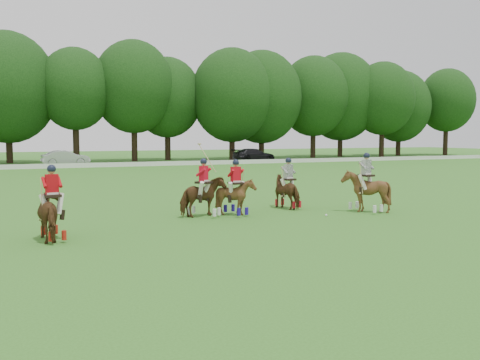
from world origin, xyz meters
name	(u,v)px	position (x,y,z in m)	size (l,w,h in m)	color
ground	(257,237)	(0.00, 0.00, 0.00)	(180.00, 180.00, 0.00)	#32681D
tree_line	(78,89)	(0.26, 48.05, 8.23)	(117.98, 14.32, 14.75)	black
boundary_rail	(89,165)	(0.00, 38.00, 0.22)	(120.00, 0.10, 0.44)	white
car_mid	(65,158)	(-1.74, 42.50, 0.78)	(1.64, 4.71, 1.55)	#ABABB1
car_right	(254,155)	(19.57, 42.50, 0.76)	(2.12, 5.22, 1.51)	black
polo_red_a	(53,213)	(-5.85, 1.98, 0.81)	(1.18, 1.93, 2.27)	#4B2C14
polo_red_b	(204,196)	(-0.17, 4.49, 0.80)	(2.01, 1.98, 2.79)	#4B2C14
polo_red_c	(236,196)	(1.11, 4.35, 0.78)	(1.33, 1.46, 2.19)	#4B2C14
polo_stripe_a	(288,190)	(3.95, 5.29, 0.77)	(1.20, 1.86, 2.17)	#4B2C14
polo_stripe_b	(366,191)	(6.31, 3.03, 0.89)	(1.72, 1.85, 2.43)	#4B2C14
polo_ball	(326,215)	(4.22, 2.71, 0.04)	(0.09, 0.09, 0.09)	white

